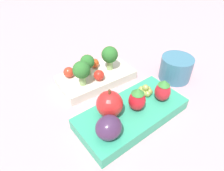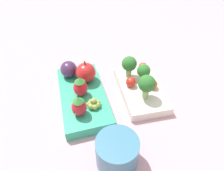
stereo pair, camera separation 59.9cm
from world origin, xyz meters
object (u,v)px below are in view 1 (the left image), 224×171
at_px(broccoli_floret_0, 87,62).
at_px(cherry_tomato_2, 95,63).
at_px(apple, 110,104).
at_px(strawberry_1, 163,91).
at_px(broccoli_floret_2, 82,71).
at_px(strawberry_0, 137,100).
at_px(broccoli_floret_1, 110,55).
at_px(plum, 109,128).
at_px(drinking_cup, 176,68).
at_px(cherry_tomato_0, 69,72).
at_px(cherry_tomato_1, 100,75).
at_px(bento_box_fruit, 132,114).
at_px(grape_cluster, 145,91).
at_px(bento_box_savoury, 96,77).

distance_m(broccoli_floret_0, cherry_tomato_2, 0.04).
height_order(apple, strawberry_1, apple).
bearing_deg(broccoli_floret_2, cherry_tomato_2, 33.70).
bearing_deg(strawberry_0, broccoli_floret_0, 92.07).
distance_m(broccoli_floret_1, strawberry_0, 0.16).
bearing_deg(plum, drinking_cup, 11.68).
relative_size(strawberry_1, plum, 1.06).
height_order(broccoli_floret_0, broccoli_floret_2, broccoli_floret_2).
bearing_deg(cherry_tomato_0, strawberry_0, -74.98).
bearing_deg(strawberry_1, broccoli_floret_0, 110.79).
xyz_separation_m(cherry_tomato_1, strawberry_1, (0.06, -0.14, 0.01)).
bearing_deg(apple, broccoli_floret_1, 51.65).
height_order(bento_box_fruit, grape_cluster, grape_cluster).
bearing_deg(strawberry_0, bento_box_savoury, 86.64).
distance_m(broccoli_floret_2, strawberry_0, 0.14).
relative_size(broccoli_floret_1, strawberry_1, 1.25).
bearing_deg(apple, cherry_tomato_1, 63.23).
distance_m(broccoli_floret_0, apple, 0.15).
distance_m(broccoli_floret_2, strawberry_1, 0.18).
xyz_separation_m(cherry_tomato_1, apple, (-0.05, -0.11, 0.02)).
distance_m(cherry_tomato_0, cherry_tomato_2, 0.07).
xyz_separation_m(broccoli_floret_0, broccoli_floret_2, (-0.03, -0.03, 0.01)).
bearing_deg(bento_box_fruit, drinking_cup, 10.10).
bearing_deg(drinking_cup, bento_box_fruit, -169.90).
relative_size(broccoli_floret_1, cherry_tomato_0, 2.42).
height_order(broccoli_floret_0, strawberry_1, same).
bearing_deg(grape_cluster, drinking_cup, 6.74).
xyz_separation_m(cherry_tomato_2, plum, (-0.11, -0.20, 0.01)).
distance_m(strawberry_0, grape_cluster, 0.05).
bearing_deg(grape_cluster, cherry_tomato_2, 98.30).
distance_m(cherry_tomato_2, drinking_cup, 0.21).
distance_m(bento_box_fruit, cherry_tomato_0, 0.19).
bearing_deg(broccoli_floret_0, bento_box_fruit, -90.38).
relative_size(bento_box_fruit, cherry_tomato_0, 8.84).
relative_size(strawberry_0, plum, 1.10).
relative_size(cherry_tomato_0, plum, 0.55).
height_order(broccoli_floret_0, drinking_cup, broccoli_floret_0).
height_order(broccoli_floret_0, cherry_tomato_2, broccoli_floret_0).
bearing_deg(cherry_tomato_0, apple, -90.04).
relative_size(broccoli_floret_2, apple, 1.00).
distance_m(bento_box_savoury, plum, 0.20).
relative_size(broccoli_floret_0, grape_cluster, 1.62).
distance_m(broccoli_floret_1, plum, 0.21).
xyz_separation_m(cherry_tomato_2, strawberry_0, (-0.02, -0.18, 0.02)).
distance_m(bento_box_fruit, broccoli_floret_0, 0.17).
xyz_separation_m(strawberry_0, plum, (-0.08, -0.02, -0.00)).
height_order(plum, grape_cluster, plum).
relative_size(broccoli_floret_0, cherry_tomato_2, 2.28).
xyz_separation_m(bento_box_savoury, plum, (-0.09, -0.17, 0.04)).
distance_m(bento_box_fruit, strawberry_1, 0.08).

